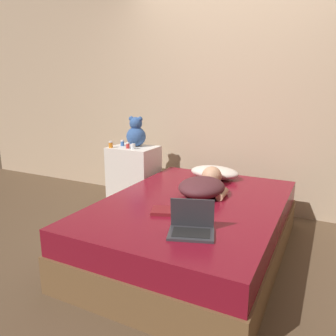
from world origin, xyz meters
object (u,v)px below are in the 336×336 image
object	(u,v)px
teddy_bear	(136,133)
bottle_blue	(122,143)
laptop	(192,226)
pillow	(214,172)
bottle_orange	(111,145)
person_lying	(204,185)
book	(167,211)
bottle_red	(128,145)
bottle_clear	(133,147)

from	to	relation	value
teddy_bear	bottle_blue	distance (m)	0.19
laptop	pillow	bearing A→B (deg)	83.89
bottle_orange	laptop	bearing A→B (deg)	-37.61
person_lying	teddy_bear	xyz separation A→B (m)	(-1.01, 0.53, 0.32)
bottle_blue	bottle_orange	bearing A→B (deg)	-105.64
person_lying	teddy_bear	distance (m)	1.18
pillow	teddy_bear	world-z (taller)	teddy_bear
pillow	book	bearing A→B (deg)	-90.40
teddy_bear	bottle_red	bearing A→B (deg)	-93.94
pillow	bottle_clear	size ratio (longest dim) A/B	8.40
bottle_orange	bottle_clear	bearing A→B (deg)	8.72
pillow	book	size ratio (longest dim) A/B	1.84
book	bottle_red	bearing A→B (deg)	135.96
bottle_clear	laptop	bearing A→B (deg)	-44.47
bottle_orange	book	distance (m)	1.43
bottle_red	book	size ratio (longest dim) A/B	0.24
pillow	book	distance (m)	1.03
pillow	book	xyz separation A→B (m)	(-0.01, -1.03, -0.05)
pillow	bottle_clear	bearing A→B (deg)	-170.48
laptop	bottle_orange	bearing A→B (deg)	123.58
teddy_bear	bottle_blue	world-z (taller)	teddy_bear
teddy_bear	person_lying	bearing A→B (deg)	-27.59
bottle_orange	book	world-z (taller)	bottle_orange
teddy_bear	book	bearing A→B (deg)	-48.88
teddy_bear	bottle_clear	bearing A→B (deg)	-68.11
bottle_clear	bottle_red	world-z (taller)	bottle_red
person_lying	bottle_blue	world-z (taller)	bottle_blue
bottle_orange	bottle_clear	world-z (taller)	bottle_orange
person_lying	laptop	distance (m)	0.80
pillow	book	world-z (taller)	pillow
person_lying	teddy_bear	size ratio (longest dim) A/B	1.92
pillow	bottle_orange	xyz separation A→B (m)	(-1.12, -0.18, 0.22)
pillow	bottle_red	size ratio (longest dim) A/B	7.55
person_lying	bottle_orange	size ratio (longest dim) A/B	8.75
teddy_bear	bottle_orange	bearing A→B (deg)	-132.93
bottle_blue	bottle_red	world-z (taller)	same
teddy_bear	book	size ratio (longest dim) A/B	1.24
laptop	bottle_clear	world-z (taller)	bottle_clear
laptop	bottle_red	bearing A→B (deg)	118.25
laptop	teddy_bear	bearing A→B (deg)	114.37
pillow	bottle_red	xyz separation A→B (m)	(-0.94, -0.13, 0.22)
teddy_bear	bottle_clear	xyz separation A→B (m)	(0.07, -0.17, -0.12)
person_lying	teddy_bear	bearing A→B (deg)	148.89
teddy_bear	pillow	bearing A→B (deg)	-1.50
bottle_clear	bottle_blue	size ratio (longest dim) A/B	0.90
person_lying	bottle_red	size ratio (longest dim) A/B	9.80
person_lying	bottle_red	xyz separation A→B (m)	(-1.02, 0.37, 0.20)
pillow	laptop	distance (m)	1.30
book	person_lying	bearing A→B (deg)	80.74
bottle_clear	book	bearing A→B (deg)	-46.09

